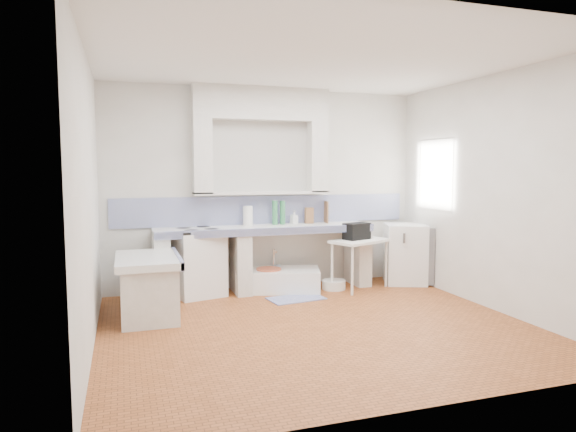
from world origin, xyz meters
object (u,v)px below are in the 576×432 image
object	(u,v)px
side_table	(360,264)
fridge	(405,254)
stove	(198,264)
sink	(278,281)

from	to	relation	value
side_table	fridge	world-z (taller)	fridge
stove	side_table	size ratio (longest dim) A/B	1.02
sink	side_table	bearing A→B (deg)	4.72
fridge	side_table	bearing A→B (deg)	-151.23
sink	side_table	distance (m)	1.17
stove	sink	world-z (taller)	stove
stove	sink	xyz separation A→B (m)	(1.10, -0.06, -0.29)
fridge	stove	bearing A→B (deg)	-163.19
sink	fridge	world-z (taller)	fridge
stove	side_table	distance (m)	2.24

